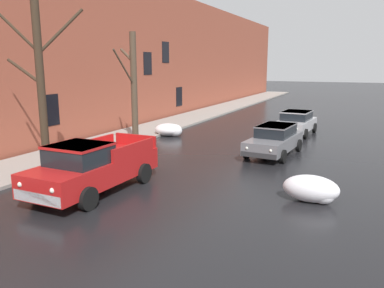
{
  "coord_description": "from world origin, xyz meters",
  "views": [
    {
      "loc": [
        6.3,
        -2.03,
        4.24
      ],
      "look_at": [
        0.38,
        10.92,
        1.3
      ],
      "focal_mm": 36.08,
      "sensor_mm": 36.0,
      "label": 1
    }
  ],
  "objects_px": {
    "sedan_silver_parked_kerbside_mid": "(296,122)",
    "bare_tree_second_along_sidewalk": "(40,83)",
    "sedan_grey_parked_kerbside_close": "(275,139)",
    "pickup_truck_red_approaching_near_lane": "(92,167)",
    "bare_tree_mid_block": "(133,87)"
  },
  "relations": [
    {
      "from": "bare_tree_mid_block",
      "to": "pickup_truck_red_approaching_near_lane",
      "type": "distance_m",
      "value": 7.86
    },
    {
      "from": "sedan_silver_parked_kerbside_mid",
      "to": "sedan_grey_parked_kerbside_close",
      "type": "bearing_deg",
      "value": -89.44
    },
    {
      "from": "bare_tree_second_along_sidewalk",
      "to": "pickup_truck_red_approaching_near_lane",
      "type": "distance_m",
      "value": 4.0
    },
    {
      "from": "sedan_grey_parked_kerbside_close",
      "to": "sedan_silver_parked_kerbside_mid",
      "type": "relative_size",
      "value": 1.09
    },
    {
      "from": "bare_tree_mid_block",
      "to": "sedan_grey_parked_kerbside_close",
      "type": "distance_m",
      "value": 7.61
    },
    {
      "from": "bare_tree_mid_block",
      "to": "sedan_grey_parked_kerbside_close",
      "type": "bearing_deg",
      "value": 8.54
    },
    {
      "from": "bare_tree_second_along_sidewalk",
      "to": "pickup_truck_red_approaching_near_lane",
      "type": "relative_size",
      "value": 1.32
    },
    {
      "from": "pickup_truck_red_approaching_near_lane",
      "to": "sedan_grey_parked_kerbside_close",
      "type": "bearing_deg",
      "value": 61.84
    },
    {
      "from": "sedan_silver_parked_kerbside_mid",
      "to": "bare_tree_mid_block",
      "type": "bearing_deg",
      "value": -134.96
    },
    {
      "from": "pickup_truck_red_approaching_near_lane",
      "to": "sedan_silver_parked_kerbside_mid",
      "type": "relative_size",
      "value": 1.24
    },
    {
      "from": "bare_tree_mid_block",
      "to": "sedan_silver_parked_kerbside_mid",
      "type": "height_order",
      "value": "bare_tree_mid_block"
    },
    {
      "from": "bare_tree_second_along_sidewalk",
      "to": "bare_tree_mid_block",
      "type": "height_order",
      "value": "bare_tree_second_along_sidewalk"
    },
    {
      "from": "sedan_silver_parked_kerbside_mid",
      "to": "bare_tree_second_along_sidewalk",
      "type": "bearing_deg",
      "value": -118.06
    },
    {
      "from": "sedan_grey_parked_kerbside_close",
      "to": "pickup_truck_red_approaching_near_lane",
      "type": "bearing_deg",
      "value": -118.16
    },
    {
      "from": "bare_tree_mid_block",
      "to": "sedan_silver_parked_kerbside_mid",
      "type": "bearing_deg",
      "value": 45.04
    }
  ]
}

